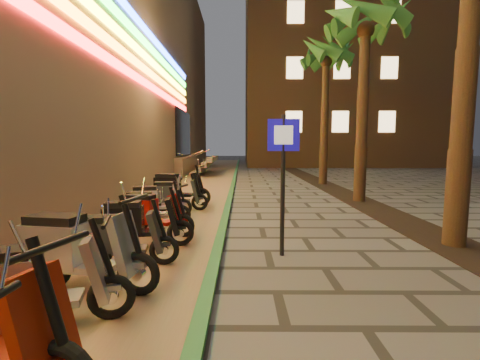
{
  "coord_description": "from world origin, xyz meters",
  "views": [
    {
      "loc": [
        -0.46,
        -4.0,
        1.89
      ],
      "look_at": [
        -0.5,
        2.6,
        1.2
      ],
      "focal_mm": 24.0,
      "sensor_mm": 36.0,
      "label": 1
    }
  ],
  "objects_px": {
    "scooter_8": "(151,212)",
    "scooter_11": "(174,195)",
    "scooter_6": "(117,238)",
    "scooter_4": "(29,284)",
    "scooter_7": "(138,222)",
    "pedestrian_sign": "(283,166)",
    "scooter_12": "(176,187)",
    "scooter_10": "(155,200)",
    "scooter_9": "(150,207)",
    "scooter_5": "(76,248)"
  },
  "relations": [
    {
      "from": "scooter_5",
      "to": "scooter_11",
      "type": "relative_size",
      "value": 1.16
    },
    {
      "from": "scooter_5",
      "to": "scooter_8",
      "type": "bearing_deg",
      "value": 95.45
    },
    {
      "from": "scooter_4",
      "to": "scooter_12",
      "type": "distance_m",
      "value": 7.17
    },
    {
      "from": "pedestrian_sign",
      "to": "scooter_4",
      "type": "distance_m",
      "value": 3.83
    },
    {
      "from": "scooter_6",
      "to": "pedestrian_sign",
      "type": "bearing_deg",
      "value": 3.65
    },
    {
      "from": "scooter_4",
      "to": "scooter_10",
      "type": "distance_m",
      "value": 5.29
    },
    {
      "from": "scooter_5",
      "to": "scooter_11",
      "type": "height_order",
      "value": "scooter_5"
    },
    {
      "from": "scooter_6",
      "to": "scooter_9",
      "type": "xyz_separation_m",
      "value": [
        -0.23,
        2.63,
        -0.0
      ]
    },
    {
      "from": "scooter_8",
      "to": "scooter_12",
      "type": "xyz_separation_m",
      "value": [
        -0.19,
        3.56,
        0.08
      ]
    },
    {
      "from": "scooter_8",
      "to": "scooter_11",
      "type": "xyz_separation_m",
      "value": [
        -0.05,
        2.53,
        0.0
      ]
    },
    {
      "from": "scooter_11",
      "to": "scooter_10",
      "type": "bearing_deg",
      "value": -117.39
    },
    {
      "from": "scooter_5",
      "to": "scooter_10",
      "type": "height_order",
      "value": "scooter_5"
    },
    {
      "from": "pedestrian_sign",
      "to": "scooter_4",
      "type": "xyz_separation_m",
      "value": [
        -2.87,
        -2.31,
        -1.07
      ]
    },
    {
      "from": "scooter_5",
      "to": "scooter_10",
      "type": "distance_m",
      "value": 4.36
    },
    {
      "from": "pedestrian_sign",
      "to": "scooter_12",
      "type": "distance_m",
      "value": 5.72
    },
    {
      "from": "pedestrian_sign",
      "to": "scooter_8",
      "type": "distance_m",
      "value": 3.15
    },
    {
      "from": "scooter_5",
      "to": "pedestrian_sign",
      "type": "bearing_deg",
      "value": 35.66
    },
    {
      "from": "scooter_4",
      "to": "scooter_9",
      "type": "bearing_deg",
      "value": 73.82
    },
    {
      "from": "scooter_6",
      "to": "scooter_4",
      "type": "bearing_deg",
      "value": -105.2
    },
    {
      "from": "scooter_5",
      "to": "scooter_12",
      "type": "relative_size",
      "value": 1.0
    },
    {
      "from": "scooter_9",
      "to": "scooter_6",
      "type": "bearing_deg",
      "value": -97.23
    },
    {
      "from": "scooter_6",
      "to": "scooter_11",
      "type": "bearing_deg",
      "value": 82.25
    },
    {
      "from": "scooter_9",
      "to": "scooter_11",
      "type": "xyz_separation_m",
      "value": [
        0.18,
        1.77,
        0.02
      ]
    },
    {
      "from": "scooter_12",
      "to": "scooter_6",
      "type": "bearing_deg",
      "value": -77.73
    },
    {
      "from": "scooter_5",
      "to": "scooter_8",
      "type": "distance_m",
      "value": 2.69
    },
    {
      "from": "scooter_9",
      "to": "scooter_11",
      "type": "distance_m",
      "value": 1.78
    },
    {
      "from": "scooter_9",
      "to": "scooter_10",
      "type": "height_order",
      "value": "scooter_10"
    },
    {
      "from": "scooter_9",
      "to": "scooter_12",
      "type": "relative_size",
      "value": 0.82
    },
    {
      "from": "scooter_6",
      "to": "scooter_8",
      "type": "xyz_separation_m",
      "value": [
        0.0,
        1.87,
        0.02
      ]
    },
    {
      "from": "scooter_8",
      "to": "pedestrian_sign",
      "type": "bearing_deg",
      "value": -11.96
    },
    {
      "from": "scooter_10",
      "to": "scooter_12",
      "type": "bearing_deg",
      "value": 74.45
    },
    {
      "from": "scooter_5",
      "to": "scooter_6",
      "type": "height_order",
      "value": "scooter_5"
    },
    {
      "from": "pedestrian_sign",
      "to": "scooter_11",
      "type": "distance_m",
      "value": 4.81
    },
    {
      "from": "scooter_8",
      "to": "scooter_10",
      "type": "distance_m",
      "value": 1.72
    },
    {
      "from": "scooter_8",
      "to": "scooter_9",
      "type": "distance_m",
      "value": 0.8
    },
    {
      "from": "scooter_10",
      "to": "scooter_11",
      "type": "xyz_separation_m",
      "value": [
        0.32,
        0.86,
        0.01
      ]
    },
    {
      "from": "scooter_6",
      "to": "scooter_7",
      "type": "xyz_separation_m",
      "value": [
        0.02,
        0.95,
        0.03
      ]
    },
    {
      "from": "scooter_11",
      "to": "scooter_8",
      "type": "bearing_deg",
      "value": -95.61
    },
    {
      "from": "pedestrian_sign",
      "to": "scooter_12",
      "type": "xyz_separation_m",
      "value": [
        -2.84,
        4.86,
        -1.0
      ]
    },
    {
      "from": "pedestrian_sign",
      "to": "scooter_5",
      "type": "bearing_deg",
      "value": -151.22
    },
    {
      "from": "scooter_5",
      "to": "scooter_10",
      "type": "xyz_separation_m",
      "value": [
        -0.15,
        4.35,
        -0.09
      ]
    },
    {
      "from": "scooter_8",
      "to": "scooter_12",
      "type": "height_order",
      "value": "scooter_12"
    },
    {
      "from": "scooter_10",
      "to": "scooter_11",
      "type": "distance_m",
      "value": 0.92
    },
    {
      "from": "scooter_5",
      "to": "scooter_10",
      "type": "relative_size",
      "value": 1.19
    },
    {
      "from": "pedestrian_sign",
      "to": "scooter_4",
      "type": "bearing_deg",
      "value": -137.93
    },
    {
      "from": "scooter_6",
      "to": "scooter_7",
      "type": "height_order",
      "value": "scooter_7"
    },
    {
      "from": "scooter_6",
      "to": "scooter_12",
      "type": "height_order",
      "value": "scooter_12"
    },
    {
      "from": "scooter_8",
      "to": "scooter_4",
      "type": "bearing_deg",
      "value": -79.15
    },
    {
      "from": "scooter_7",
      "to": "scooter_8",
      "type": "xyz_separation_m",
      "value": [
        -0.02,
        0.92,
        -0.01
      ]
    },
    {
      "from": "scooter_11",
      "to": "scooter_12",
      "type": "height_order",
      "value": "scooter_12"
    }
  ]
}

